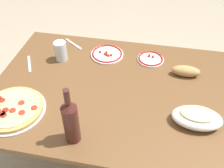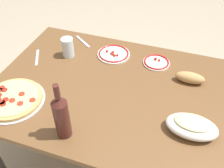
{
  "view_description": "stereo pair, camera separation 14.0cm",
  "coord_description": "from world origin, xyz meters",
  "px_view_note": "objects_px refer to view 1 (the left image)",
  "views": [
    {
      "loc": [
        0.2,
        -1.02,
        1.69
      ],
      "look_at": [
        0.0,
        0.0,
        0.74
      ],
      "focal_mm": 41.22,
      "sensor_mm": 36.0,
      "label": 1
    },
    {
      "loc": [
        0.34,
        -0.98,
        1.69
      ],
      "look_at": [
        0.0,
        0.0,
        0.74
      ],
      "focal_mm": 41.22,
      "sensor_mm": 36.0,
      "label": 2
    }
  ],
  "objects_px": {
    "dining_table": "(112,101)",
    "pepperoni_pizza": "(12,109)",
    "wine_bottle": "(71,121)",
    "water_glass": "(61,51)",
    "side_plate_near": "(107,54)",
    "baked_pasta_dish": "(197,117)",
    "side_plate_far": "(151,59)",
    "bread_loaf": "(186,71)"
  },
  "relations": [
    {
      "from": "dining_table",
      "to": "side_plate_far",
      "type": "relative_size",
      "value": 8.13
    },
    {
      "from": "wine_bottle",
      "to": "baked_pasta_dish",
      "type": "bearing_deg",
      "value": 20.04
    },
    {
      "from": "baked_pasta_dish",
      "to": "wine_bottle",
      "type": "distance_m",
      "value": 0.59
    },
    {
      "from": "side_plate_near",
      "to": "bread_loaf",
      "type": "height_order",
      "value": "bread_loaf"
    },
    {
      "from": "bread_loaf",
      "to": "side_plate_far",
      "type": "bearing_deg",
      "value": 152.89
    },
    {
      "from": "dining_table",
      "to": "baked_pasta_dish",
      "type": "xyz_separation_m",
      "value": [
        0.44,
        -0.16,
        0.15
      ]
    },
    {
      "from": "pepperoni_pizza",
      "to": "side_plate_near",
      "type": "xyz_separation_m",
      "value": [
        0.37,
        0.56,
        -0.01
      ]
    },
    {
      "from": "pepperoni_pizza",
      "to": "bread_loaf",
      "type": "distance_m",
      "value": 0.97
    },
    {
      "from": "bread_loaf",
      "to": "baked_pasta_dish",
      "type": "bearing_deg",
      "value": -82.69
    },
    {
      "from": "dining_table",
      "to": "water_glass",
      "type": "relative_size",
      "value": 10.75
    },
    {
      "from": "pepperoni_pizza",
      "to": "wine_bottle",
      "type": "bearing_deg",
      "value": -16.23
    },
    {
      "from": "side_plate_near",
      "to": "side_plate_far",
      "type": "bearing_deg",
      "value": 0.14
    },
    {
      "from": "bread_loaf",
      "to": "water_glass",
      "type": "bearing_deg",
      "value": 179.23
    },
    {
      "from": "wine_bottle",
      "to": "water_glass",
      "type": "relative_size",
      "value": 2.46
    },
    {
      "from": "side_plate_near",
      "to": "pepperoni_pizza",
      "type": "bearing_deg",
      "value": -123.48
    },
    {
      "from": "water_glass",
      "to": "side_plate_far",
      "type": "distance_m",
      "value": 0.56
    },
    {
      "from": "dining_table",
      "to": "pepperoni_pizza",
      "type": "xyz_separation_m",
      "value": [
        -0.46,
        -0.26,
        0.12
      ]
    },
    {
      "from": "dining_table",
      "to": "wine_bottle",
      "type": "bearing_deg",
      "value": -106.51
    },
    {
      "from": "baked_pasta_dish",
      "to": "side_plate_near",
      "type": "distance_m",
      "value": 0.71
    },
    {
      "from": "wine_bottle",
      "to": "side_plate_near",
      "type": "bearing_deg",
      "value": 88.5
    },
    {
      "from": "dining_table",
      "to": "baked_pasta_dish",
      "type": "height_order",
      "value": "baked_pasta_dish"
    },
    {
      "from": "wine_bottle",
      "to": "dining_table",
      "type": "bearing_deg",
      "value": 73.49
    },
    {
      "from": "water_glass",
      "to": "wine_bottle",
      "type": "bearing_deg",
      "value": -65.78
    },
    {
      "from": "dining_table",
      "to": "baked_pasta_dish",
      "type": "relative_size",
      "value": 5.55
    },
    {
      "from": "water_glass",
      "to": "baked_pasta_dish",
      "type": "bearing_deg",
      "value": -24.25
    },
    {
      "from": "pepperoni_pizza",
      "to": "water_glass",
      "type": "height_order",
      "value": "water_glass"
    },
    {
      "from": "pepperoni_pizza",
      "to": "water_glass",
      "type": "relative_size",
      "value": 2.67
    },
    {
      "from": "pepperoni_pizza",
      "to": "side_plate_near",
      "type": "height_order",
      "value": "pepperoni_pizza"
    },
    {
      "from": "dining_table",
      "to": "pepperoni_pizza",
      "type": "height_order",
      "value": "pepperoni_pizza"
    },
    {
      "from": "water_glass",
      "to": "side_plate_near",
      "type": "xyz_separation_m",
      "value": [
        0.27,
        0.1,
        -0.05
      ]
    },
    {
      "from": "side_plate_near",
      "to": "baked_pasta_dish",
      "type": "bearing_deg",
      "value": -40.72
    },
    {
      "from": "pepperoni_pizza",
      "to": "baked_pasta_dish",
      "type": "bearing_deg",
      "value": 6.23
    },
    {
      "from": "wine_bottle",
      "to": "side_plate_far",
      "type": "bearing_deg",
      "value": 65.94
    },
    {
      "from": "pepperoni_pizza",
      "to": "bread_loaf",
      "type": "relative_size",
      "value": 2.01
    },
    {
      "from": "water_glass",
      "to": "dining_table",
      "type": "bearing_deg",
      "value": -29.0
    },
    {
      "from": "side_plate_far",
      "to": "side_plate_near",
      "type": "bearing_deg",
      "value": -179.86
    },
    {
      "from": "dining_table",
      "to": "water_glass",
      "type": "height_order",
      "value": "water_glass"
    },
    {
      "from": "dining_table",
      "to": "side_plate_near",
      "type": "xyz_separation_m",
      "value": [
        -0.09,
        0.3,
        0.12
      ]
    },
    {
      "from": "wine_bottle",
      "to": "side_plate_far",
      "type": "relative_size",
      "value": 1.86
    },
    {
      "from": "baked_pasta_dish",
      "to": "dining_table",
      "type": "bearing_deg",
      "value": 159.89
    },
    {
      "from": "baked_pasta_dish",
      "to": "wine_bottle",
      "type": "xyz_separation_m",
      "value": [
        -0.55,
        -0.2,
        0.08
      ]
    },
    {
      "from": "baked_pasta_dish",
      "to": "side_plate_near",
      "type": "bearing_deg",
      "value": 139.28
    }
  ]
}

